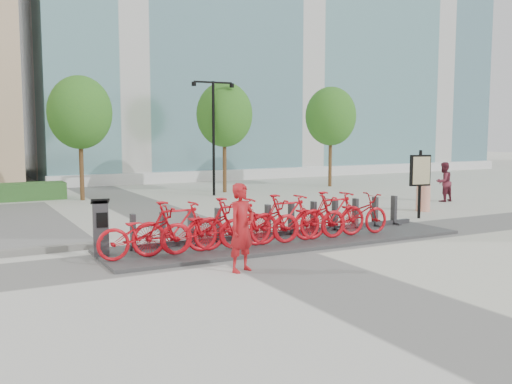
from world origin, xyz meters
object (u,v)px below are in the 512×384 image
pedestrian (444,182)px  map_sign (420,173)px  bike_0 (145,233)px  worker_red (242,228)px  kiosk (101,228)px  construction_barrel (423,198)px

pedestrian → map_sign: (-4.10, -2.86, 0.68)m
bike_0 → worker_red: 2.34m
kiosk → worker_red: size_ratio=0.72×
kiosk → pedestrian: bearing=24.4°
kiosk → worker_red: (2.25, -2.48, 0.20)m
map_sign → kiosk: bearing=-163.1°
worker_red → pedestrian: (12.42, 6.44, -0.10)m
construction_barrel → worker_red: bearing=-153.7°
pedestrian → map_sign: 5.05m
kiosk → worker_red: 3.36m
bike_0 → pedestrian: size_ratio=1.31×
bike_0 → worker_red: (1.46, -1.81, 0.27)m
construction_barrel → map_sign: 2.09m
kiosk → map_sign: size_ratio=0.58×
pedestrian → construction_barrel: size_ratio=1.68×
bike_0 → map_sign: bearing=-79.8°
bike_0 → construction_barrel: size_ratio=2.21×
pedestrian → construction_barrel: bearing=27.7°
bike_0 → pedestrian: bearing=-71.6°
worker_red → construction_barrel: (9.70, 4.80, -0.43)m
worker_red → construction_barrel: bearing=5.2°
kiosk → worker_red: worker_red is taller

